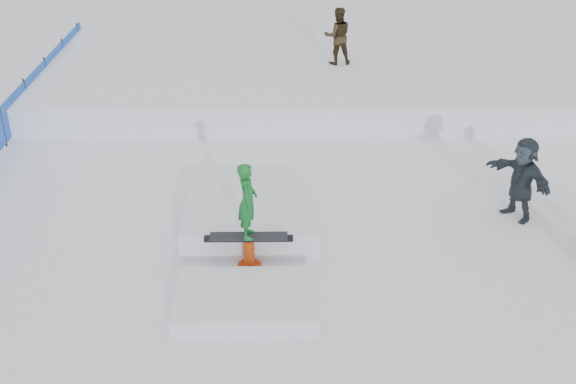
{
  "coord_description": "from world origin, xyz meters",
  "views": [
    {
      "loc": [
        0.38,
        -9.94,
        7.44
      ],
      "look_at": [
        0.5,
        2.0,
        1.1
      ],
      "focal_mm": 45.0,
      "sensor_mm": 36.0,
      "label": 1
    }
  ],
  "objects_px": {
    "safety_fence": "(3,126)",
    "jib_rail_feature": "(250,237)",
    "walker_olive": "(338,36)",
    "spectator_dark": "(522,179)"
  },
  "relations": [
    {
      "from": "safety_fence",
      "to": "jib_rail_feature",
      "type": "height_order",
      "value": "jib_rail_feature"
    },
    {
      "from": "walker_olive",
      "to": "spectator_dark",
      "type": "relative_size",
      "value": 0.94
    },
    {
      "from": "jib_rail_feature",
      "to": "safety_fence",
      "type": "bearing_deg",
      "value": 141.98
    },
    {
      "from": "walker_olive",
      "to": "jib_rail_feature",
      "type": "bearing_deg",
      "value": 69.05
    },
    {
      "from": "spectator_dark",
      "to": "safety_fence",
      "type": "bearing_deg",
      "value": -137.5
    },
    {
      "from": "walker_olive",
      "to": "jib_rail_feature",
      "type": "distance_m",
      "value": 9.36
    },
    {
      "from": "safety_fence",
      "to": "jib_rail_feature",
      "type": "distance_m",
      "value": 7.98
    },
    {
      "from": "spectator_dark",
      "to": "walker_olive",
      "type": "bearing_deg",
      "value": 172.22
    },
    {
      "from": "safety_fence",
      "to": "spectator_dark",
      "type": "height_order",
      "value": "spectator_dark"
    },
    {
      "from": "safety_fence",
      "to": "jib_rail_feature",
      "type": "xyz_separation_m",
      "value": [
        6.28,
        -4.91,
        -0.25
      ]
    }
  ]
}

